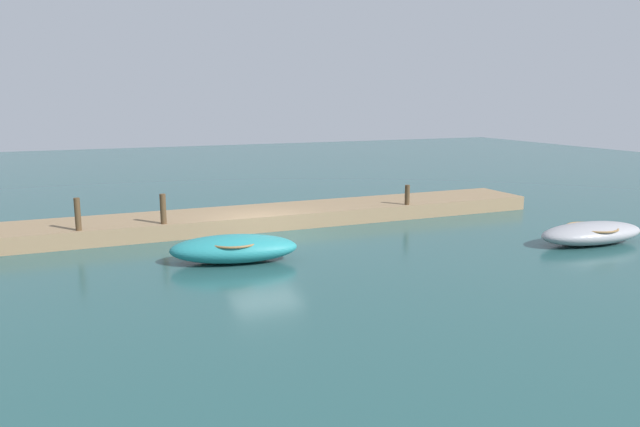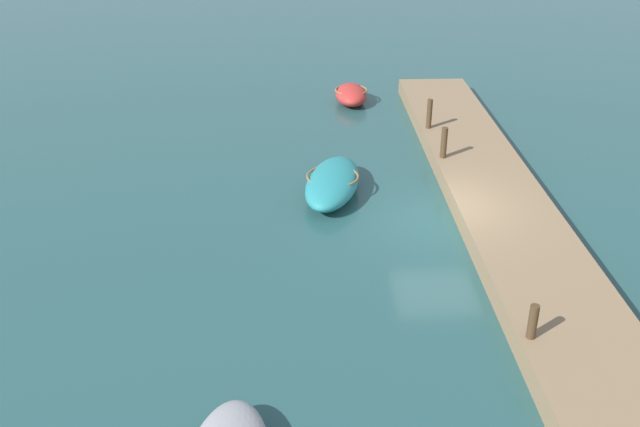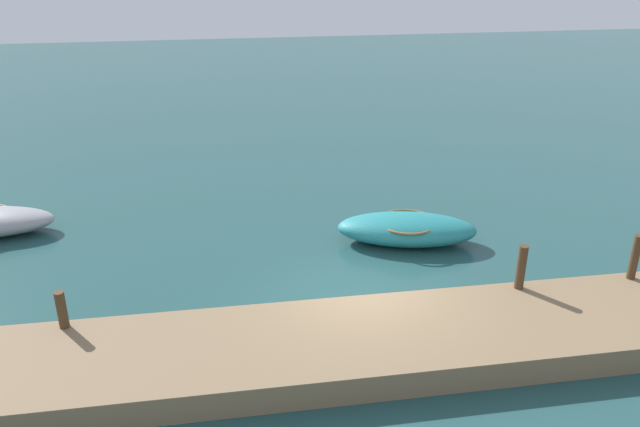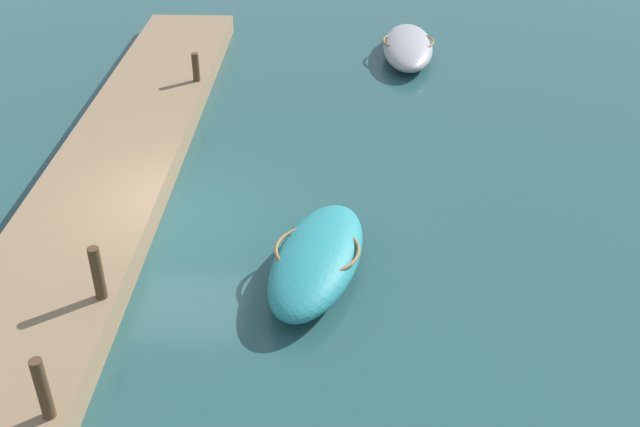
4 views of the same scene
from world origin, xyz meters
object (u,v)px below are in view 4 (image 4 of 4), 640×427
at_px(rowboat_grey, 408,47).
at_px(mooring_post_mid_east, 43,389).
at_px(rowboat_teal, 317,259).
at_px(mooring_post_west, 196,67).
at_px(mooring_post_mid_west, 98,273).

bearing_deg(rowboat_grey, mooring_post_mid_east, -18.83).
distance_m(rowboat_teal, rowboat_grey, 12.07).
distance_m(rowboat_grey, mooring_post_mid_east, 17.25).
bearing_deg(rowboat_teal, mooring_post_mid_east, -28.40).
distance_m(mooring_post_west, mooring_post_mid_west, 9.80).
relative_size(mooring_post_west, mooring_post_mid_west, 0.77).
xyz_separation_m(rowboat_grey, mooring_post_mid_west, (13.30, -6.25, 0.73)).
relative_size(rowboat_teal, mooring_post_west, 5.03).
distance_m(rowboat_grey, mooring_post_west, 7.20).
bearing_deg(mooring_post_mid_east, rowboat_grey, 158.72).
height_order(mooring_post_west, mooring_post_mid_east, mooring_post_mid_east).
bearing_deg(mooring_post_mid_west, rowboat_teal, 111.67).
relative_size(rowboat_teal, mooring_post_mid_west, 3.90).
distance_m(rowboat_teal, mooring_post_west, 9.13).
bearing_deg(mooring_post_west, rowboat_grey, 119.28).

